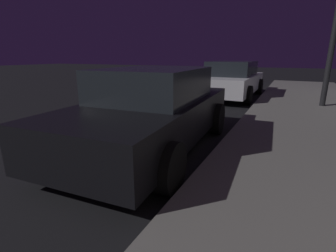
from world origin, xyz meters
TOP-DOWN VIEW (x-y plane):
  - car_black at (2.85, 4.50)m, footprint 2.20×4.38m
  - car_white at (2.85, 10.98)m, footprint 2.05×4.60m

SIDE VIEW (x-z plane):
  - car_black at x=2.85m, z-range -0.01..1.42m
  - car_white at x=2.85m, z-range 0.00..1.43m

